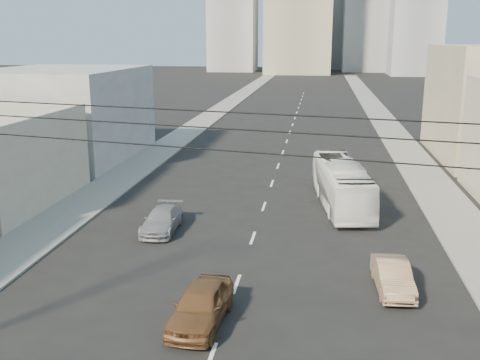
% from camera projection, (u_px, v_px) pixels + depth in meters
% --- Properties ---
extents(sidewalk_left, '(3.50, 180.00, 0.12)m').
position_uv_depth(sidewalk_left, '(213.00, 114.00, 80.21)').
color(sidewalk_left, slate).
rests_on(sidewalk_left, ground).
extents(sidewalk_right, '(3.50, 180.00, 0.12)m').
position_uv_depth(sidewalk_right, '(381.00, 117.00, 76.98)').
color(sidewalk_right, slate).
rests_on(sidewalk_right, ground).
extents(lane_dashes, '(0.15, 104.00, 0.01)m').
position_uv_depth(lane_dashes, '(288.00, 136.00, 62.29)').
color(lane_dashes, silver).
rests_on(lane_dashes, ground).
extents(city_bus, '(3.88, 10.71, 2.92)m').
position_uv_depth(city_bus, '(341.00, 184.00, 36.12)').
color(city_bus, white).
rests_on(city_bus, ground).
extents(sedan_brown, '(2.14, 4.62, 1.53)m').
position_uv_depth(sedan_brown, '(201.00, 305.00, 21.26)').
color(sedan_brown, brown).
rests_on(sedan_brown, ground).
extents(sedan_tan, '(1.62, 4.03, 1.30)m').
position_uv_depth(sedan_tan, '(393.00, 276.00, 24.10)').
color(sedan_tan, '#A27E5F').
rests_on(sedan_tan, ground).
extents(sedan_grey, '(1.88, 4.42, 1.27)m').
position_uv_depth(sedan_grey, '(162.00, 220.00, 31.60)').
color(sedan_grey, gray).
rests_on(sedan_grey, ground).
extents(overhead_wires, '(23.01, 5.02, 0.72)m').
position_uv_depth(overhead_wires, '(139.00, 125.00, 10.67)').
color(overhead_wires, black).
rests_on(overhead_wires, ground).
extents(bldg_left_far, '(12.00, 16.00, 8.00)m').
position_uv_depth(bldg_left_far, '(64.00, 114.00, 50.56)').
color(bldg_left_far, gray).
rests_on(bldg_left_far, ground).
extents(midrise_ne, '(16.00, 16.00, 40.00)m').
position_uv_depth(midrise_ne, '(369.00, 8.00, 181.60)').
color(midrise_ne, gray).
rests_on(midrise_ne, ground).
extents(midrise_nw, '(15.00, 15.00, 34.00)m').
position_uv_depth(midrise_nw, '(233.00, 18.00, 183.58)').
color(midrise_nw, gray).
rests_on(midrise_nw, ground).
extents(midrise_back, '(18.00, 18.00, 44.00)m').
position_uv_depth(midrise_back, '(331.00, 5.00, 197.15)').
color(midrise_back, gray).
rests_on(midrise_back, ground).
extents(midrise_east, '(14.00, 14.00, 28.00)m').
position_uv_depth(midrise_east, '(416.00, 26.00, 162.22)').
color(midrise_east, gray).
rests_on(midrise_east, ground).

